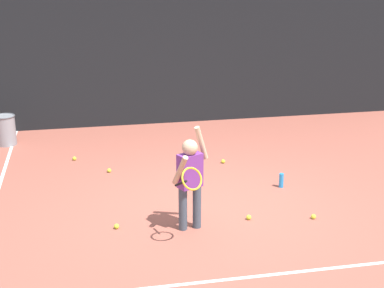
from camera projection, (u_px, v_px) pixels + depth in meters
ground_plane at (211, 208)px, 8.00m from camera, size 20.00×20.00×0.00m
court_line_baseline at (248, 277)px, 6.28m from camera, size 9.00×0.05×0.00m
back_fence_windscreen at (163, 48)px, 11.55m from camera, size 10.51×0.08×3.12m
fence_post_1 at (163, 44)px, 11.58m from camera, size 0.09×0.09×3.27m
tennis_player at (190, 177)px, 7.16m from camera, size 0.52×0.79×1.35m
ball_hopper at (6, 130)px, 10.56m from camera, size 0.38×0.38×0.56m
water_bottle at (281, 180)px, 8.67m from camera, size 0.07×0.07×0.22m
tennis_ball_0 at (109, 170)px, 9.28m from camera, size 0.07×0.07×0.07m
tennis_ball_2 at (249, 217)px, 7.63m from camera, size 0.07×0.07×0.07m
tennis_ball_3 at (74, 159)px, 9.83m from camera, size 0.07×0.07×0.07m
tennis_ball_4 at (313, 217)px, 7.66m from camera, size 0.07×0.07×0.07m
tennis_ball_5 at (223, 161)px, 9.70m from camera, size 0.07×0.07×0.07m
tennis_ball_6 at (116, 226)px, 7.38m from camera, size 0.07×0.07×0.07m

